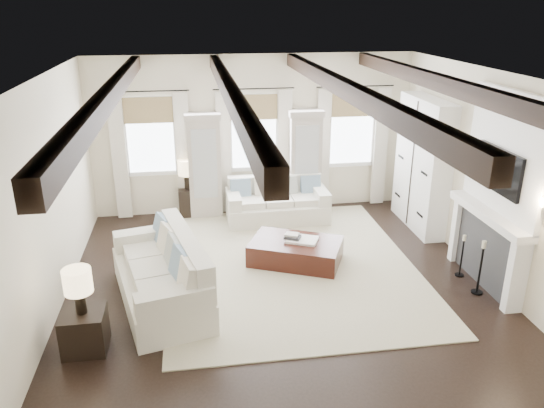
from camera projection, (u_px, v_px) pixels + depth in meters
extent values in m
plane|color=black|center=(286.00, 299.00, 7.88)|extent=(7.50, 7.50, 0.00)
cube|color=#ECE2C5|center=(254.00, 135.00, 10.77)|extent=(6.50, 0.04, 3.20)
cube|color=#ECE2C5|center=(379.00, 374.00, 3.85)|extent=(6.50, 0.04, 3.20)
cube|color=#ECE2C5|center=(39.00, 211.00, 6.84)|extent=(0.04, 7.50, 3.20)
cube|color=#ECE2C5|center=(504.00, 186.00, 7.77)|extent=(0.04, 7.50, 3.20)
cube|color=white|center=(288.00, 80.00, 6.74)|extent=(6.50, 7.50, 0.04)
cube|color=black|center=(111.00, 94.00, 6.46)|extent=(0.16, 7.40, 0.22)
cube|color=black|center=(229.00, 91.00, 6.67)|extent=(0.16, 7.40, 0.22)
cube|color=black|center=(344.00, 88.00, 6.89)|extent=(0.16, 7.40, 0.22)
cube|color=black|center=(449.00, 86.00, 7.09)|extent=(0.16, 7.40, 0.22)
cube|color=white|center=(150.00, 137.00, 10.43)|extent=(0.90, 0.03, 1.45)
cube|color=olive|center=(148.00, 110.00, 10.18)|extent=(0.94, 0.04, 0.50)
cube|color=silver|center=(120.00, 158.00, 10.38)|extent=(0.28, 0.08, 2.50)
cube|color=silver|center=(183.00, 155.00, 10.56)|extent=(0.28, 0.08, 2.50)
cylinder|color=black|center=(146.00, 91.00, 10.01)|extent=(1.60, 0.02, 0.02)
cube|color=white|center=(254.00, 133.00, 10.72)|extent=(0.90, 0.03, 1.45)
cube|color=olive|center=(254.00, 107.00, 10.48)|extent=(0.94, 0.04, 0.50)
cube|color=silver|center=(224.00, 154.00, 10.68)|extent=(0.28, 0.08, 2.50)
cube|color=silver|center=(285.00, 151.00, 10.86)|extent=(0.28, 0.08, 2.50)
cylinder|color=black|center=(254.00, 89.00, 10.30)|extent=(1.60, 0.02, 0.02)
cube|color=white|center=(351.00, 129.00, 11.02)|extent=(0.90, 0.03, 1.45)
cube|color=olive|center=(354.00, 104.00, 10.77)|extent=(0.94, 0.04, 0.50)
cube|color=silver|center=(323.00, 149.00, 10.97)|extent=(0.28, 0.08, 2.50)
cube|color=silver|center=(380.00, 147.00, 11.15)|extent=(0.28, 0.08, 2.50)
cylinder|color=black|center=(355.00, 86.00, 10.59)|extent=(1.60, 0.02, 0.02)
cube|color=#BDB3A8|center=(205.00, 169.00, 10.63)|extent=(0.64, 0.38, 2.00)
cube|color=#B2B7BA|center=(205.00, 164.00, 10.39)|extent=(0.48, 0.02, 1.40)
cube|color=#BDB3A8|center=(202.00, 116.00, 10.25)|extent=(0.70, 0.42, 0.12)
cube|color=#BDB3A8|center=(305.00, 164.00, 10.93)|extent=(0.64, 0.38, 2.00)
cube|color=#B2B7BA|center=(307.00, 160.00, 10.69)|extent=(0.48, 0.02, 1.40)
cube|color=#BDB3A8|center=(306.00, 113.00, 10.55)|extent=(0.70, 0.42, 0.12)
cube|color=#29292C|center=(488.00, 251.00, 8.14)|extent=(0.18, 1.50, 1.10)
cube|color=black|center=(485.00, 260.00, 8.18)|extent=(0.10, 0.90, 0.70)
cube|color=white|center=(517.00, 277.00, 7.37)|extent=(0.26, 0.14, 1.10)
cube|color=white|center=(460.00, 230.00, 8.89)|extent=(0.26, 0.14, 1.10)
cube|color=white|center=(490.00, 214.00, 7.91)|extent=(0.32, 1.90, 0.12)
cube|color=white|center=(506.00, 153.00, 7.59)|extent=(0.10, 1.90, 1.80)
cube|color=black|center=(499.00, 170.00, 7.67)|extent=(0.07, 1.10, 0.64)
cube|color=silver|center=(422.00, 164.00, 10.04)|extent=(0.40, 1.70, 2.50)
cube|color=black|center=(412.00, 165.00, 10.01)|extent=(0.01, 0.02, 2.40)
cube|color=#BAB396|center=(290.00, 265.00, 8.87)|extent=(4.05, 4.95, 0.02)
cube|color=silver|center=(277.00, 212.00, 10.64)|extent=(2.01, 0.92, 0.38)
cube|color=silver|center=(275.00, 186.00, 10.80)|extent=(1.90, 0.22, 0.48)
cube|color=silver|center=(234.00, 199.00, 10.39)|extent=(0.25, 0.86, 0.25)
cube|color=silver|center=(320.00, 195.00, 10.66)|extent=(0.25, 0.86, 0.25)
cube|color=silver|center=(250.00, 202.00, 10.42)|extent=(0.54, 0.57, 0.13)
cube|color=silver|center=(278.00, 200.00, 10.50)|extent=(0.54, 0.57, 0.13)
cube|color=silver|center=(305.00, 199.00, 10.58)|extent=(0.54, 0.57, 0.13)
cube|color=#6787A5|center=(241.00, 189.00, 10.54)|extent=(0.40, 0.21, 0.42)
cube|color=silver|center=(264.00, 188.00, 10.61)|extent=(0.40, 0.21, 0.42)
cube|color=beige|center=(288.00, 187.00, 10.68)|extent=(0.40, 0.21, 0.42)
cube|color=#6787A5|center=(311.00, 185.00, 10.75)|extent=(0.40, 0.21, 0.42)
cube|color=silver|center=(161.00, 288.00, 7.72)|extent=(1.58, 2.53, 0.45)
cube|color=silver|center=(186.00, 252.00, 7.69)|extent=(0.76, 2.23, 0.56)
cube|color=silver|center=(146.00, 238.00, 8.48)|extent=(1.05, 0.52, 0.29)
cube|color=silver|center=(175.00, 301.00, 6.71)|extent=(1.05, 0.52, 0.29)
cube|color=silver|center=(148.00, 252.00, 8.16)|extent=(0.80, 0.76, 0.16)
cube|color=silver|center=(155.00, 270.00, 7.60)|extent=(0.80, 0.76, 0.16)
cube|color=silver|center=(165.00, 292.00, 7.04)|extent=(0.80, 0.76, 0.16)
cube|color=#6787A5|center=(162.00, 231.00, 8.33)|extent=(0.35, 0.51, 0.49)
cube|color=silver|center=(167.00, 241.00, 7.97)|extent=(0.35, 0.51, 0.49)
cube|color=beige|center=(173.00, 253.00, 7.61)|extent=(0.35, 0.51, 0.49)
cube|color=#6787A5|center=(180.00, 265.00, 7.25)|extent=(0.35, 0.51, 0.49)
cube|color=silver|center=(187.00, 279.00, 6.89)|extent=(0.35, 0.51, 0.49)
cube|color=black|center=(296.00, 252.00, 8.92)|extent=(1.73, 1.46, 0.39)
cube|color=white|center=(302.00, 240.00, 8.86)|extent=(0.61, 0.55, 0.04)
cube|color=#262628|center=(293.00, 237.00, 8.86)|extent=(0.32, 0.29, 0.04)
cube|color=beige|center=(292.00, 234.00, 8.88)|extent=(0.27, 0.25, 0.03)
cube|color=black|center=(85.00, 331.00, 6.65)|extent=(0.53, 0.53, 0.53)
cylinder|color=black|center=(81.00, 302.00, 6.51)|extent=(0.14, 0.14, 0.29)
cylinder|color=#F9D89E|center=(77.00, 281.00, 6.40)|extent=(0.35, 0.35, 0.31)
cube|color=black|center=(189.00, 202.00, 10.85)|extent=(0.39, 0.39, 0.59)
cylinder|color=black|center=(188.00, 182.00, 10.69)|extent=(0.14, 0.14, 0.29)
cylinder|color=#F9D89E|center=(187.00, 167.00, 10.59)|extent=(0.35, 0.35, 0.31)
cylinder|color=black|center=(477.00, 292.00, 8.04)|extent=(0.17, 0.17, 0.02)
cylinder|color=black|center=(480.00, 270.00, 7.90)|extent=(0.03, 0.03, 0.76)
cylinder|color=beige|center=(484.00, 245.00, 7.75)|extent=(0.07, 0.07, 0.11)
cylinder|color=black|center=(459.00, 275.00, 8.55)|extent=(0.14, 0.14, 0.02)
cylinder|color=black|center=(462.00, 258.00, 8.44)|extent=(0.03, 0.03, 0.63)
cylinder|color=beige|center=(464.00, 238.00, 8.31)|extent=(0.05, 0.05, 0.09)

